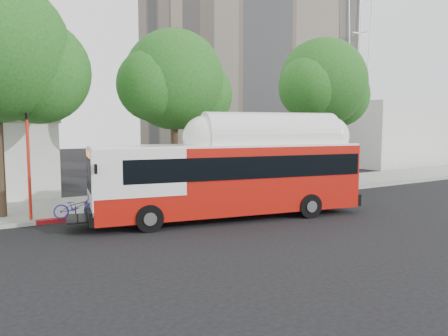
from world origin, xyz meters
name	(u,v)px	position (x,y,z in m)	size (l,w,h in m)	color
ground	(261,220)	(0.00, 0.00, 0.00)	(120.00, 120.00, 0.00)	black
sidewalk	(188,196)	(0.00, 6.50, 0.07)	(60.00, 5.00, 0.15)	gray
curb_strip	(213,203)	(0.00, 3.90, 0.07)	(60.00, 0.30, 0.15)	gray
red_curb_segment	(155,210)	(-3.00, 3.90, 0.08)	(10.00, 0.32, 0.16)	maroon
street_tree_left	(8,56)	(-8.53, 5.56, 6.60)	(6.67, 5.80, 9.74)	#2D2116
street_tree_mid	(181,85)	(-0.59, 6.06, 5.91)	(5.75, 5.00, 8.62)	#2D2116
street_tree_right	(327,86)	(9.44, 5.86, 6.26)	(6.21, 5.40, 9.18)	#2D2116
apartment_tower	(242,3)	(18.00, 28.00, 17.62)	(18.00, 18.00, 37.00)	gray
horizon_block	(397,133)	(30.00, 16.00, 3.00)	(20.00, 12.00, 6.00)	silver
transit_bus	(232,179)	(-0.84, 0.87, 1.65)	(12.11, 4.40, 3.53)	#AA130B
signal_pole	(29,167)	(-8.10, 4.27, 2.22)	(0.12, 0.41, 4.33)	red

